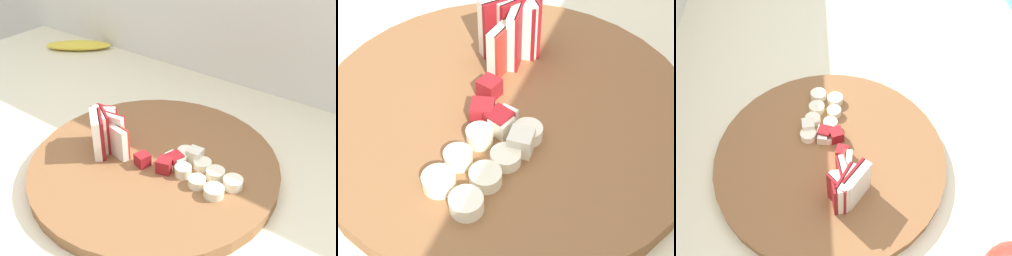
{
  "view_description": "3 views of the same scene",
  "coord_description": "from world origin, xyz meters",
  "views": [
    {
      "loc": [
        0.23,
        -0.3,
        1.3
      ],
      "look_at": [
        -0.09,
        0.12,
        0.96
      ],
      "focal_mm": 43.12,
      "sensor_mm": 36.0,
      "label": 1
    },
    {
      "loc": [
        0.24,
        0.21,
        1.25
      ],
      "look_at": [
        -0.04,
        0.1,
        0.94
      ],
      "focal_mm": 51.86,
      "sensor_mm": 36.0,
      "label": 2
    },
    {
      "loc": [
        -0.43,
        0.08,
        1.42
      ],
      "look_at": [
        -0.04,
        0.06,
        0.93
      ],
      "focal_mm": 38.86,
      "sensor_mm": 36.0,
      "label": 3
    }
  ],
  "objects": [
    {
      "name": "apple_dice_pile",
      "position": [
        -0.06,
        0.09,
        0.93
      ],
      "size": [
        0.08,
        0.08,
        0.02
      ],
      "color": "maroon",
      "rests_on": "cutting_board"
    },
    {
      "name": "banana_slice_rows",
      "position": [
        -0.01,
        0.09,
        0.93
      ],
      "size": [
        0.13,
        0.08,
        0.02
      ],
      "color": "white",
      "rests_on": "cutting_board"
    },
    {
      "name": "apple_wedge_fan",
      "position": [
        -0.17,
        0.06,
        0.95
      ],
      "size": [
        0.08,
        0.07,
        0.07
      ],
      "color": "maroon",
      "rests_on": "cutting_board"
    },
    {
      "name": "cutting_board",
      "position": [
        -0.09,
        0.08,
        0.91
      ],
      "size": [
        0.38,
        0.38,
        0.02
      ],
      "primitive_type": "cylinder",
      "color": "brown",
      "rests_on": "tiled_countertop"
    }
  ]
}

